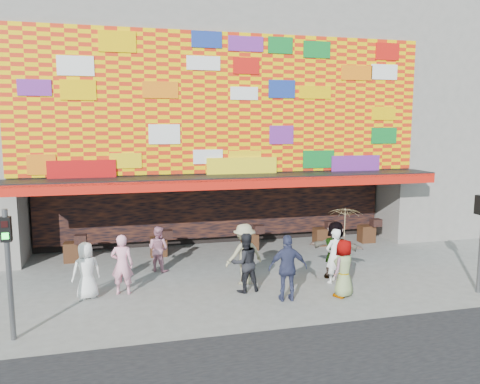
{
  "coord_description": "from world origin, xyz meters",
  "views": [
    {
      "loc": [
        -3.66,
        -12.44,
        4.81
      ],
      "look_at": [
        -0.04,
        2.0,
        2.67
      ],
      "focal_mm": 35.0,
      "sensor_mm": 36.0,
      "label": 1
    }
  ],
  "objects_px": {
    "signal_left": "(8,260)",
    "ped_c": "(245,263)",
    "parasol": "(345,223)",
    "ped_e": "(288,268)",
    "ped_g": "(344,268)",
    "ped_b": "(122,264)",
    "ped_h": "(334,256)",
    "ped_d": "(244,254)",
    "ped_f": "(335,250)",
    "ped_i": "(158,249)",
    "ped_a": "(86,271)"
  },
  "relations": [
    {
      "from": "signal_left",
      "to": "ped_c",
      "type": "distance_m",
      "value": 6.18
    },
    {
      "from": "signal_left",
      "to": "parasol",
      "type": "height_order",
      "value": "signal_left"
    },
    {
      "from": "ped_e",
      "to": "ped_g",
      "type": "xyz_separation_m",
      "value": [
        1.62,
        -0.1,
        -0.1
      ]
    },
    {
      "from": "ped_b",
      "to": "ped_e",
      "type": "xyz_separation_m",
      "value": [
        4.41,
        -1.63,
        0.05
      ]
    },
    {
      "from": "signal_left",
      "to": "ped_h",
      "type": "distance_m",
      "value": 8.95
    },
    {
      "from": "ped_d",
      "to": "ped_e",
      "type": "bearing_deg",
      "value": 103.69
    },
    {
      "from": "ped_f",
      "to": "ped_i",
      "type": "xyz_separation_m",
      "value": [
        -5.35,
        2.09,
        -0.17
      ]
    },
    {
      "from": "ped_a",
      "to": "ped_b",
      "type": "relative_size",
      "value": 0.92
    },
    {
      "from": "ped_b",
      "to": "ped_f",
      "type": "xyz_separation_m",
      "value": [
        6.51,
        -0.18,
        0.05
      ]
    },
    {
      "from": "ped_a",
      "to": "ped_d",
      "type": "relative_size",
      "value": 0.86
    },
    {
      "from": "signal_left",
      "to": "ped_c",
      "type": "xyz_separation_m",
      "value": [
        5.85,
        1.72,
        -0.99
      ]
    },
    {
      "from": "ped_b",
      "to": "parasol",
      "type": "height_order",
      "value": "parasol"
    },
    {
      "from": "signal_left",
      "to": "ped_i",
      "type": "distance_m",
      "value": 5.69
    },
    {
      "from": "signal_left",
      "to": "ped_f",
      "type": "xyz_separation_m",
      "value": [
        8.92,
        2.21,
        -0.94
      ]
    },
    {
      "from": "ped_c",
      "to": "parasol",
      "type": "bearing_deg",
      "value": 148.08
    },
    {
      "from": "ped_g",
      "to": "ped_c",
      "type": "bearing_deg",
      "value": -54.17
    },
    {
      "from": "ped_c",
      "to": "ped_b",
      "type": "bearing_deg",
      "value": -20.41
    },
    {
      "from": "ped_b",
      "to": "ped_h",
      "type": "height_order",
      "value": "ped_b"
    },
    {
      "from": "ped_d",
      "to": "ped_e",
      "type": "height_order",
      "value": "ped_d"
    },
    {
      "from": "ped_b",
      "to": "ped_i",
      "type": "relative_size",
      "value": 1.15
    },
    {
      "from": "ped_g",
      "to": "ped_h",
      "type": "relative_size",
      "value": 0.97
    },
    {
      "from": "ped_b",
      "to": "ped_f",
      "type": "height_order",
      "value": "ped_f"
    },
    {
      "from": "ped_i",
      "to": "ped_e",
      "type": "bearing_deg",
      "value": 171.27
    },
    {
      "from": "ped_d",
      "to": "parasol",
      "type": "bearing_deg",
      "value": 131.75
    },
    {
      "from": "signal_left",
      "to": "ped_b",
      "type": "xyz_separation_m",
      "value": [
        2.41,
        2.38,
        -0.99
      ]
    },
    {
      "from": "ped_a",
      "to": "ped_g",
      "type": "height_order",
      "value": "ped_g"
    },
    {
      "from": "ped_a",
      "to": "parasol",
      "type": "distance_m",
      "value": 7.3
    },
    {
      "from": "ped_e",
      "to": "ped_h",
      "type": "relative_size",
      "value": 1.09
    },
    {
      "from": "signal_left",
      "to": "ped_d",
      "type": "height_order",
      "value": "signal_left"
    },
    {
      "from": "ped_a",
      "to": "ped_d",
      "type": "xyz_separation_m",
      "value": [
        4.56,
        0.11,
        0.13
      ]
    },
    {
      "from": "ped_h",
      "to": "parasol",
      "type": "bearing_deg",
      "value": 63.59
    },
    {
      "from": "ped_b",
      "to": "ped_f",
      "type": "distance_m",
      "value": 6.51
    },
    {
      "from": "ped_e",
      "to": "parasol",
      "type": "bearing_deg",
      "value": -176.58
    },
    {
      "from": "signal_left",
      "to": "ped_h",
      "type": "bearing_deg",
      "value": 11.7
    },
    {
      "from": "ped_f",
      "to": "ped_g",
      "type": "height_order",
      "value": "ped_f"
    },
    {
      "from": "parasol",
      "to": "ped_f",
      "type": "bearing_deg",
      "value": 72.96
    },
    {
      "from": "ped_d",
      "to": "signal_left",
      "type": "bearing_deg",
      "value": 8.2
    },
    {
      "from": "ped_c",
      "to": "ped_i",
      "type": "height_order",
      "value": "ped_c"
    },
    {
      "from": "ped_c",
      "to": "ped_g",
      "type": "height_order",
      "value": "ped_c"
    },
    {
      "from": "ped_h",
      "to": "ped_f",
      "type": "bearing_deg",
      "value": -131.66
    },
    {
      "from": "ped_h",
      "to": "ped_c",
      "type": "bearing_deg",
      "value": -11.96
    },
    {
      "from": "signal_left",
      "to": "ped_e",
      "type": "relative_size",
      "value": 1.63
    },
    {
      "from": "ped_g",
      "to": "ped_f",
      "type": "bearing_deg",
      "value": -138.83
    },
    {
      "from": "ped_d",
      "to": "ped_g",
      "type": "relative_size",
      "value": 1.13
    },
    {
      "from": "ped_a",
      "to": "ped_f",
      "type": "distance_m",
      "value": 7.48
    },
    {
      "from": "ped_h",
      "to": "ped_i",
      "type": "bearing_deg",
      "value": -39.49
    },
    {
      "from": "ped_c",
      "to": "ped_h",
      "type": "height_order",
      "value": "ped_c"
    },
    {
      "from": "ped_f",
      "to": "ped_h",
      "type": "bearing_deg",
      "value": 95.88
    },
    {
      "from": "ped_d",
      "to": "parasol",
      "type": "relative_size",
      "value": 1.04
    },
    {
      "from": "ped_a",
      "to": "ped_f",
      "type": "height_order",
      "value": "ped_f"
    }
  ]
}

